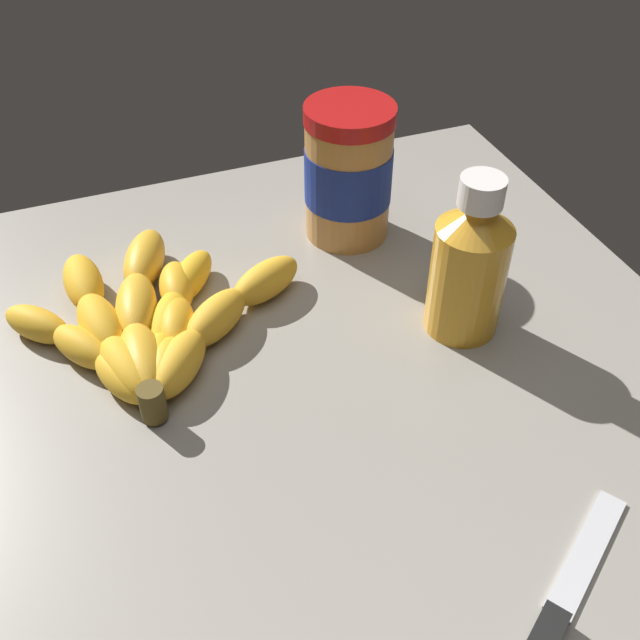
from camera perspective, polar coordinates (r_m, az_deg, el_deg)
ground_plane at (r=58.66cm, az=0.12°, el=-7.70°), size 72.24×66.43×3.87cm
banana_bunch at (r=63.07cm, az=-13.03°, el=-0.11°), size 23.11×26.30×3.46cm
peanut_butter_jar at (r=70.82cm, az=2.20°, el=11.29°), size 8.39×8.39×13.34cm
honey_bottle at (r=60.60cm, az=11.48°, el=4.23°), size 6.25×6.25×14.44cm
butter_knife at (r=49.31cm, az=17.87°, el=-20.72°), size 11.01×15.22×1.20cm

